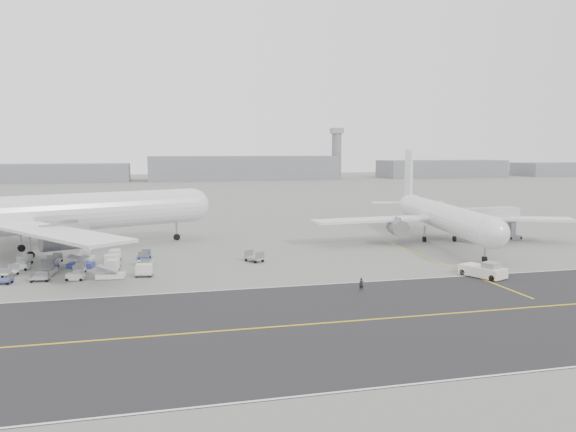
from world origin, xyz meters
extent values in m
plane|color=gray|center=(0.00, 0.00, 0.00)|extent=(700.00, 700.00, 0.00)
cube|color=#27272A|center=(5.00, -18.00, 0.01)|extent=(220.00, 32.00, 0.02)
cube|color=gold|center=(5.00, -18.00, 0.03)|extent=(220.00, 0.30, 0.01)
cube|color=silver|center=(5.00, -2.20, 0.03)|extent=(220.00, 0.25, 0.01)
cube|color=silver|center=(5.00, -33.80, 0.03)|extent=(220.00, 0.25, 0.01)
cube|color=gold|center=(30.00, 5.00, 0.02)|extent=(0.30, 40.00, 0.01)
cylinder|color=gray|center=(100.00, 265.00, 14.00)|extent=(6.00, 6.00, 28.00)
cube|color=gray|center=(100.00, 265.00, 29.50)|extent=(7.00, 7.00, 3.50)
cylinder|color=silver|center=(-31.97, 30.05, 6.68)|extent=(55.28, 26.95, 6.52)
sphere|color=silver|center=(-5.52, 40.49, 6.68)|extent=(6.39, 6.39, 6.39)
cube|color=silver|center=(-26.95, 13.58, 5.87)|extent=(23.79, 29.42, 0.45)
cube|color=silver|center=(-39.56, 45.50, 5.87)|extent=(10.98, 31.84, 0.45)
cylinder|color=slate|center=(-26.34, 19.59, 4.24)|extent=(7.93, 6.31, 4.04)
cylinder|color=slate|center=(-35.01, 41.52, 4.24)|extent=(7.93, 6.31, 4.04)
cylinder|color=black|center=(-8.75, 39.22, 0.62)|extent=(1.33, 0.92, 1.23)
cylinder|color=black|center=(-32.46, 25.65, 0.62)|extent=(1.33, 0.92, 1.23)
cylinder|color=black|center=(-35.34, 32.92, 0.62)|extent=(1.33, 0.92, 1.23)
cylinder|color=gray|center=(-8.75, 39.22, 2.33)|extent=(0.36, 0.36, 3.42)
cylinder|color=silver|center=(39.67, 23.84, 5.04)|extent=(11.85, 43.10, 4.91)
sphere|color=silver|center=(36.17, 2.69, 5.04)|extent=(4.82, 4.82, 4.82)
cone|color=silver|center=(43.35, 46.02, 5.41)|extent=(5.73, 8.98, 4.42)
cube|color=silver|center=(43.43, 46.54, 12.20)|extent=(1.26, 4.72, 10.46)
cube|color=silver|center=(39.22, 47.50, 5.53)|extent=(8.12, 3.60, 0.25)
cube|color=silver|center=(47.73, 46.09, 5.53)|extent=(8.12, 3.60, 0.25)
cube|color=silver|center=(27.08, 26.99, 4.42)|extent=(23.87, 7.10, 0.45)
cube|color=silver|center=(52.61, 22.76, 4.42)|extent=(23.67, 14.14, 0.45)
cylinder|color=slate|center=(30.73, 24.26, 3.19)|extent=(3.86, 5.66, 3.05)
cylinder|color=slate|center=(48.27, 21.36, 3.19)|extent=(3.86, 5.66, 3.05)
cylinder|color=black|center=(36.60, 5.27, 0.53)|extent=(0.67, 1.13, 1.07)
cylinder|color=black|center=(37.02, 25.87, 0.53)|extent=(0.67, 1.13, 1.07)
cylinder|color=black|center=(42.84, 24.90, 0.53)|extent=(0.67, 1.13, 1.07)
cylinder|color=gray|center=(36.60, 5.27, 1.82)|extent=(0.36, 0.36, 2.58)
cube|color=silver|center=(30.78, -3.24, 0.82)|extent=(5.01, 6.61, 1.34)
cube|color=gray|center=(31.31, -4.47, 1.82)|extent=(2.70, 2.60, 0.86)
cylinder|color=gray|center=(29.33, 0.11, 0.48)|extent=(1.13, 2.35, 0.15)
cylinder|color=black|center=(30.55, -5.85, 0.43)|extent=(0.70, 0.95, 0.86)
cylinder|color=black|center=(32.84, -4.86, 0.43)|extent=(0.70, 0.95, 0.86)
cylinder|color=black|center=(28.72, -1.62, 0.43)|extent=(0.70, 0.95, 0.86)
cylinder|color=black|center=(31.01, -0.62, 0.43)|extent=(0.70, 0.95, 0.86)
cylinder|color=gray|center=(55.56, 25.34, 2.15)|extent=(1.72, 1.72, 4.29)
cube|color=gray|center=(55.56, 25.34, 0.38)|extent=(2.98, 2.98, 0.75)
cube|color=silver|center=(48.07, 24.82, 4.94)|extent=(16.26, 4.11, 2.79)
cube|color=gray|center=(40.36, 24.29, 4.94)|extent=(1.52, 3.51, 3.22)
cylinder|color=black|center=(56.66, 26.60, 0.32)|extent=(0.37, 0.66, 0.64)
imported|color=black|center=(11.71, -6.56, 0.82)|extent=(0.66, 0.50, 1.64)
camera|label=1|loc=(-13.29, -70.52, 17.36)|focal=35.00mm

